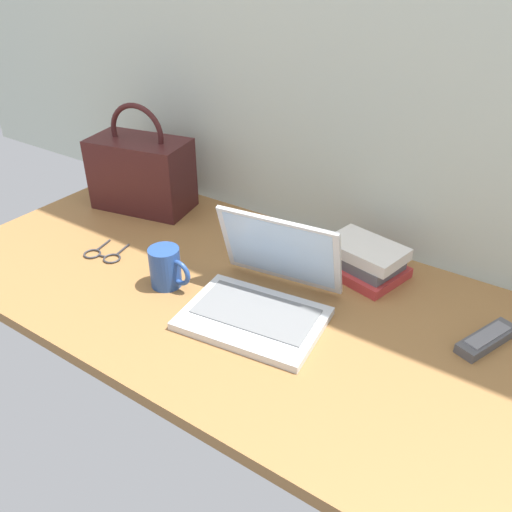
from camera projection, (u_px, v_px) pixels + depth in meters
desk at (241, 298)px, 1.30m from camera, size 1.60×0.76×0.03m
laptop at (262, 294)px, 1.21m from camera, size 0.34×0.32×0.21m
coffee_mug at (166, 267)px, 1.30m from camera, size 0.12×0.08×0.10m
remote_control_near at (487, 339)px, 1.13m from camera, size 0.10×0.17×0.02m
remote_control_far at (240, 233)px, 1.53m from camera, size 0.12×0.16×0.02m
eyeglasses at (103, 255)px, 1.44m from camera, size 0.12×0.12×0.01m
handbag at (142, 172)px, 1.64m from camera, size 0.33×0.22×0.33m
book_stack at (365, 260)px, 1.35m from camera, size 0.22×0.20×0.09m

